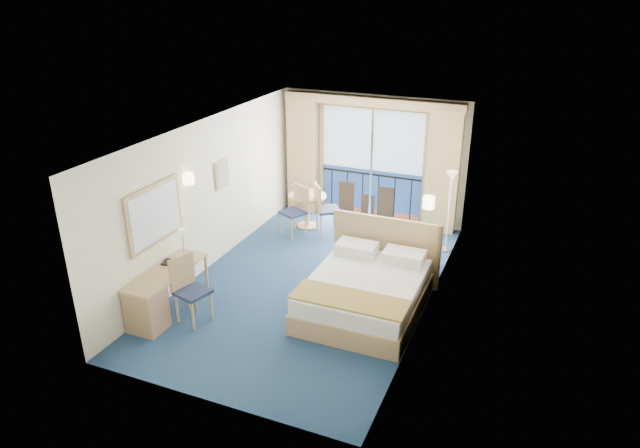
{
  "coord_description": "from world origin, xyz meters",
  "views": [
    {
      "loc": [
        3.46,
        -7.96,
        4.88
      ],
      "look_at": [
        0.06,
        0.2,
        1.05
      ],
      "focal_mm": 32.0,
      "sensor_mm": 36.0,
      "label": 1
    }
  ],
  "objects": [
    {
      "name": "floor_lamp",
      "position": [
        1.87,
        2.2,
        1.22
      ],
      "size": [
        0.22,
        0.22,
        1.6
      ],
      "color": "silver",
      "rests_on": "ground"
    },
    {
      "name": "table_chair_a",
      "position": [
        -0.63,
        2.05,
        0.6
      ],
      "size": [
        0.64,
        0.64,
        1.06
      ],
      "rotation": [
        0.0,
        0.0,
        2.2
      ],
      "color": "#212B4E",
      "rests_on": "ground"
    },
    {
      "name": "desk_lamp",
      "position": [
        -1.74,
        -1.19,
        1.08
      ],
      "size": [
        0.13,
        0.13,
        0.47
      ],
      "color": "silver",
      "rests_on": "desk"
    },
    {
      "name": "desk_chair",
      "position": [
        -1.29,
        -1.75,
        0.59
      ],
      "size": [
        0.56,
        0.56,
        1.05
      ],
      "rotation": [
        0.0,
        0.0,
        1.3
      ],
      "color": "#212B4E",
      "rests_on": "ground"
    },
    {
      "name": "sconce_right",
      "position": [
        1.94,
        -0.15,
        1.85
      ],
      "size": [
        0.18,
        0.18,
        0.18
      ],
      "primitive_type": "cylinder",
      "color": "beige",
      "rests_on": "room_walls"
    },
    {
      "name": "phone",
      "position": [
        1.8,
        0.95,
        0.56
      ],
      "size": [
        0.17,
        0.14,
        0.08
      ],
      "primitive_type": "cube",
      "rotation": [
        0.0,
        0.0,
        -0.01
      ],
      "color": "white",
      "rests_on": "nightstand"
    },
    {
      "name": "pelmet",
      "position": [
        0.0,
        3.1,
        2.58
      ],
      "size": [
        3.8,
        0.25,
        0.18
      ],
      "primitive_type": "cube",
      "color": "tan",
      "rests_on": "room_walls"
    },
    {
      "name": "floor",
      "position": [
        0.0,
        0.0,
        0.0
      ],
      "size": [
        6.5,
        6.5,
        0.0
      ],
      "primitive_type": "plane",
      "color": "navy",
      "rests_on": "ground"
    },
    {
      "name": "mirror",
      "position": [
        -1.97,
        -1.5,
        1.55
      ],
      "size": [
        0.05,
        1.25,
        0.95
      ],
      "color": "tan",
      "rests_on": "room_walls"
    },
    {
      "name": "curtain_right",
      "position": [
        1.55,
        3.07,
        1.28
      ],
      "size": [
        0.65,
        0.22,
        2.55
      ],
      "primitive_type": "cube",
      "color": "tan",
      "rests_on": "room_walls"
    },
    {
      "name": "wall_print",
      "position": [
        -1.97,
        0.45,
        1.6
      ],
      "size": [
        0.04,
        0.42,
        0.52
      ],
      "color": "tan",
      "rests_on": "room_walls"
    },
    {
      "name": "nightstand",
      "position": [
        1.78,
        0.92,
        0.26
      ],
      "size": [
        0.4,
        0.38,
        0.52
      ],
      "primitive_type": "cube",
      "color": "#986D50",
      "rests_on": "ground"
    },
    {
      "name": "desk",
      "position": [
        -1.72,
        -2.12,
        0.4
      ],
      "size": [
        0.53,
        1.54,
        0.72
      ],
      "color": "tan",
      "rests_on": "ground"
    },
    {
      "name": "sconce_left",
      "position": [
        -1.94,
        -0.6,
        1.85
      ],
      "size": [
        0.18,
        0.18,
        0.18
      ],
      "primitive_type": "cylinder",
      "color": "beige",
      "rests_on": "room_walls"
    },
    {
      "name": "table_chair_b",
      "position": [
        -1.12,
        1.8,
        0.58
      ],
      "size": [
        0.6,
        0.6,
        1.03
      ],
      "rotation": [
        0.0,
        0.0,
        -0.46
      ],
      "color": "#212B4E",
      "rests_on": "ground"
    },
    {
      "name": "room_walls",
      "position": [
        0.0,
        0.0,
        1.78
      ],
      "size": [
        4.04,
        6.54,
        2.72
      ],
      "color": "silver",
      "rests_on": "ground"
    },
    {
      "name": "round_table",
      "position": [
        -1.07,
        2.24,
        0.54
      ],
      "size": [
        0.79,
        0.79,
        0.71
      ],
      "color": "tan",
      "rests_on": "ground"
    },
    {
      "name": "bed",
      "position": [
        1.12,
        -0.43,
        0.33
      ],
      "size": [
        1.88,
        2.24,
        1.18
      ],
      "color": "tan",
      "rests_on": "ground"
    },
    {
      "name": "armchair",
      "position": [
        1.25,
        1.38,
        0.35
      ],
      "size": [
        1.03,
        1.04,
        0.69
      ],
      "primitive_type": "imported",
      "rotation": [
        0.0,
        0.0,
        3.69
      ],
      "color": "#454B54",
      "rests_on": "ground"
    },
    {
      "name": "curtain_left",
      "position": [
        -1.55,
        3.07,
        1.28
      ],
      "size": [
        0.65,
        0.22,
        2.55
      ],
      "primitive_type": "cube",
      "color": "tan",
      "rests_on": "room_walls"
    },
    {
      "name": "balcony_door",
      "position": [
        -0.01,
        3.22,
        1.14
      ],
      "size": [
        2.36,
        0.03,
        2.52
      ],
      "color": "navy",
      "rests_on": "room_walls"
    },
    {
      "name": "folder",
      "position": [
        -1.8,
        -1.44,
        0.74
      ],
      "size": [
        0.33,
        0.28,
        0.03
      ],
      "primitive_type": "cube",
      "rotation": [
        0.0,
        0.0,
        0.26
      ],
      "color": "black",
      "rests_on": "desk"
    }
  ]
}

